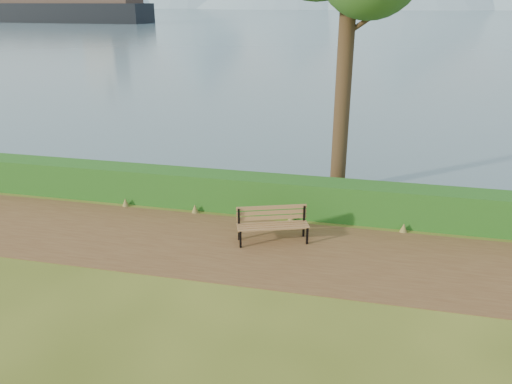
# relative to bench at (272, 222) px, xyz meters

# --- Properties ---
(ground) EXTENTS (140.00, 140.00, 0.00)m
(ground) POSITION_rel_bench_xyz_m (-1.33, -0.84, -0.50)
(ground) COLOR #455117
(ground) RESTS_ON ground
(path) EXTENTS (40.00, 3.40, 0.01)m
(path) POSITION_rel_bench_xyz_m (-1.33, -0.54, -0.49)
(path) COLOR brown
(path) RESTS_ON ground
(hedge) EXTENTS (32.00, 0.85, 1.00)m
(hedge) POSITION_rel_bench_xyz_m (-1.33, 1.76, 0.00)
(hedge) COLOR #1E4F16
(hedge) RESTS_ON ground
(water) EXTENTS (700.00, 510.00, 0.00)m
(water) POSITION_rel_bench_xyz_m (-1.33, 259.16, -0.49)
(water) COLOR #455E6F
(water) RESTS_ON ground
(bench) EXTENTS (1.79, 1.05, 0.87)m
(bench) POSITION_rel_bench_xyz_m (0.00, 0.00, 0.00)
(bench) COLOR black
(bench) RESTS_ON ground
(cargo_ship) EXTENTS (67.94, 12.95, 20.53)m
(cargo_ship) POSITION_rel_bench_xyz_m (-86.73, 115.17, 2.56)
(cargo_ship) COLOR black
(cargo_ship) RESTS_ON ground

